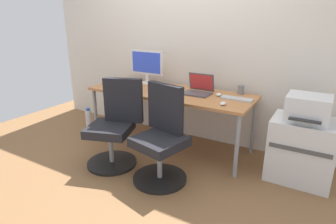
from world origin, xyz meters
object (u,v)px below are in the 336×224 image
at_px(office_chair_right, 162,138).
at_px(desktop_monitor, 147,64).
at_px(office_chair_left, 115,127).
at_px(side_cabinet, 301,150).
at_px(water_bottle_on_floor, 89,119).
at_px(coffee_mug, 156,87).
at_px(open_laptop, 198,89).
at_px(printer, 308,108).

height_order(office_chair_right, desktop_monitor, desktop_monitor).
relative_size(office_chair_left, desktop_monitor, 1.96).
relative_size(side_cabinet, water_bottle_on_floor, 2.02).
xyz_separation_m(desktop_monitor, coffee_mug, (0.33, -0.30, -0.20)).
relative_size(office_chair_left, side_cabinet, 1.50).
xyz_separation_m(office_chair_right, open_laptop, (0.03, 0.76, 0.34)).
xyz_separation_m(office_chair_left, side_cabinet, (1.78, 0.67, -0.11)).
bearing_deg(open_laptop, coffee_mug, -161.65).
relative_size(water_bottle_on_floor, coffee_mug, 3.37).
distance_m(office_chair_right, open_laptop, 0.83).
relative_size(office_chair_left, open_laptop, 3.03).
xyz_separation_m(office_chair_left, water_bottle_on_floor, (-1.00, 0.57, -0.28)).
bearing_deg(office_chair_right, side_cabinet, 29.28).
bearing_deg(open_laptop, office_chair_right, -92.48).
relative_size(office_chair_left, office_chair_right, 1.00).
xyz_separation_m(printer, desktop_monitor, (-1.98, 0.23, 0.21)).
relative_size(water_bottle_on_floor, desktop_monitor, 0.65).
distance_m(side_cabinet, coffee_mug, 1.70).
bearing_deg(printer, water_bottle_on_floor, -178.02).
xyz_separation_m(desktop_monitor, open_laptop, (0.81, -0.14, -0.20)).
bearing_deg(side_cabinet, open_laptop, 175.43).
bearing_deg(side_cabinet, printer, -90.00).
height_order(office_chair_left, desktop_monitor, desktop_monitor).
xyz_separation_m(office_chair_right, coffee_mug, (-0.45, 0.60, 0.33)).
bearing_deg(side_cabinet, office_chair_right, -150.72).
relative_size(office_chair_right, open_laptop, 3.03).
bearing_deg(printer, office_chair_right, -150.76).
xyz_separation_m(office_chair_right, printer, (1.19, 0.67, 0.32)).
height_order(desktop_monitor, coffee_mug, desktop_monitor).
bearing_deg(desktop_monitor, open_laptop, -9.75).
bearing_deg(printer, desktop_monitor, 173.25).
relative_size(printer, open_laptop, 1.29).
height_order(water_bottle_on_floor, coffee_mug, coffee_mug).
height_order(side_cabinet, coffee_mug, coffee_mug).
relative_size(printer, water_bottle_on_floor, 1.29).
height_order(desktop_monitor, open_laptop, desktop_monitor).
distance_m(office_chair_right, coffee_mug, 0.82).
height_order(office_chair_left, open_laptop, office_chair_left).
distance_m(side_cabinet, desktop_monitor, 2.09).
distance_m(printer, water_bottle_on_floor, 2.85).
height_order(printer, coffee_mug, printer).
bearing_deg(open_laptop, water_bottle_on_floor, -173.33).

